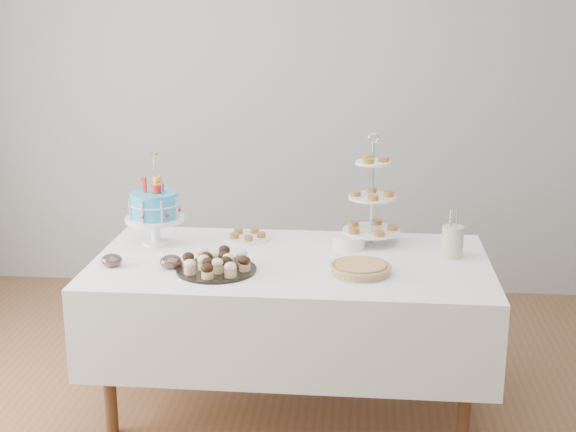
# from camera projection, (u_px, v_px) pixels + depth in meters

# --- Properties ---
(walls) EXTENTS (5.04, 4.04, 2.70)m
(walls) POSITION_uv_depth(u_px,v_px,m) (285.00, 155.00, 3.45)
(walls) COLOR #A1A4A6
(walls) RESTS_ON floor
(table) EXTENTS (1.92, 1.02, 0.77)m
(table) POSITION_uv_depth(u_px,v_px,m) (291.00, 304.00, 3.96)
(table) COLOR white
(table) RESTS_ON floor
(birthday_cake) EXTENTS (0.31, 0.31, 0.47)m
(birthday_cake) POSITION_uv_depth(u_px,v_px,m) (155.00, 220.00, 4.11)
(birthday_cake) COLOR white
(birthday_cake) RESTS_ON table
(cupcake_tray) EXTENTS (0.38, 0.38, 0.09)m
(cupcake_tray) POSITION_uv_depth(u_px,v_px,m) (216.00, 262.00, 3.73)
(cupcake_tray) COLOR black
(cupcake_tray) RESTS_ON table
(pie) EXTENTS (0.29, 0.29, 0.05)m
(pie) POSITION_uv_depth(u_px,v_px,m) (361.00, 268.00, 3.70)
(pie) COLOR tan
(pie) RESTS_ON table
(tiered_stand) EXTENTS (0.30, 0.30, 0.58)m
(tiered_stand) POSITION_uv_depth(u_px,v_px,m) (372.00, 198.00, 4.10)
(tiered_stand) COLOR silver
(tiered_stand) RESTS_ON table
(plate_stack) EXTENTS (0.16, 0.16, 0.06)m
(plate_stack) POSITION_uv_depth(u_px,v_px,m) (349.00, 242.00, 4.08)
(plate_stack) COLOR white
(plate_stack) RESTS_ON table
(pastry_plate) EXTENTS (0.25, 0.25, 0.04)m
(pastry_plate) POSITION_uv_depth(u_px,v_px,m) (248.00, 236.00, 4.23)
(pastry_plate) COLOR white
(pastry_plate) RESTS_ON table
(jam_bowl_a) EXTENTS (0.10, 0.10, 0.06)m
(jam_bowl_a) POSITION_uv_depth(u_px,v_px,m) (112.00, 260.00, 3.80)
(jam_bowl_a) COLOR silver
(jam_bowl_a) RESTS_ON table
(jam_bowl_b) EXTENTS (0.11, 0.11, 0.06)m
(jam_bowl_b) POSITION_uv_depth(u_px,v_px,m) (171.00, 262.00, 3.78)
(jam_bowl_b) COLOR silver
(jam_bowl_b) RESTS_ON table
(utensil_pitcher) EXTENTS (0.11, 0.11, 0.24)m
(utensil_pitcher) POSITION_uv_depth(u_px,v_px,m) (453.00, 240.00, 3.92)
(utensil_pitcher) COLOR white
(utensil_pitcher) RESTS_ON table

